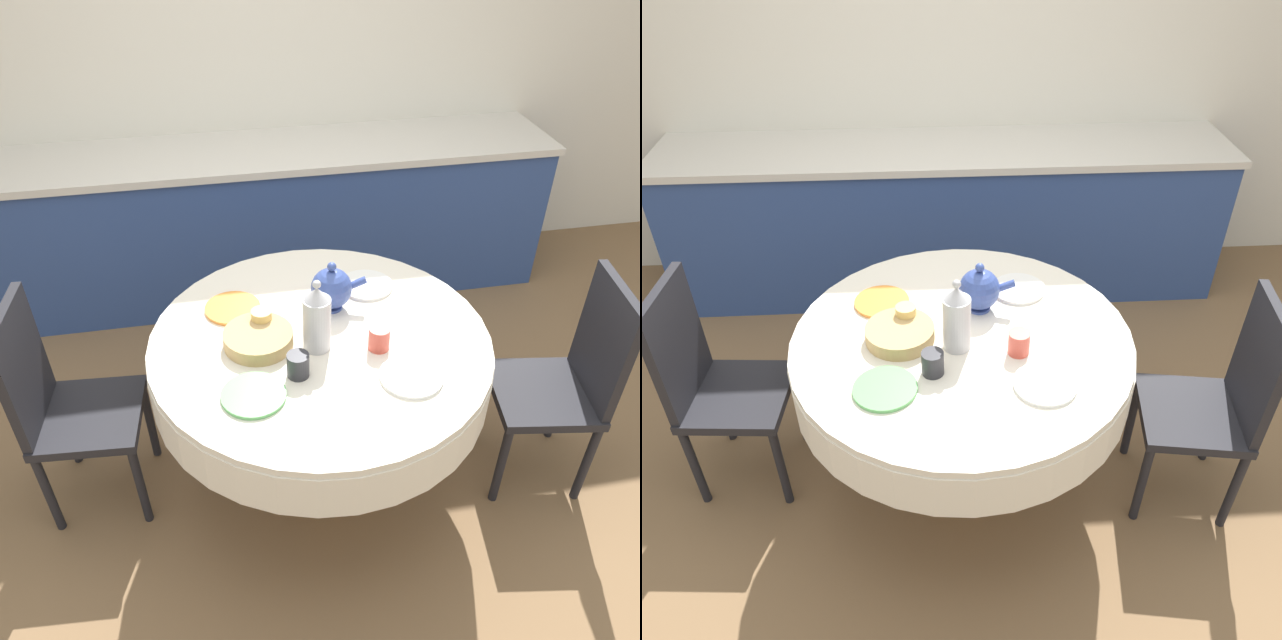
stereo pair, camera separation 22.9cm
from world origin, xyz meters
TOP-DOWN VIEW (x-y plane):
  - ground_plane at (0.00, 0.00)m, footprint 12.00×12.00m
  - wall_back at (0.00, 1.87)m, footprint 7.00×0.05m
  - kitchen_counter at (0.00, 1.53)m, footprint 3.24×0.64m
  - dining_table at (0.00, 0.00)m, footprint 1.29×1.29m
  - chair_left at (0.98, -0.16)m, footprint 0.46×0.46m
  - chair_right at (-0.99, 0.08)m, footprint 0.43×0.43m
  - plate_near_left at (-0.28, -0.27)m, footprint 0.22×0.22m
  - cup_near_left at (-0.11, -0.19)m, footprint 0.08×0.08m
  - plate_near_right at (0.27, -0.28)m, footprint 0.22×0.22m
  - cup_near_right at (0.20, -0.10)m, footprint 0.08×0.08m
  - plate_far_left at (-0.31, 0.24)m, footprint 0.22×0.22m
  - cup_far_left at (-0.21, 0.08)m, footprint 0.08×0.08m
  - plate_far_right at (0.25, 0.30)m, footprint 0.22×0.22m
  - cup_far_right at (0.07, 0.21)m, footprint 0.08×0.08m
  - coffee_carafe at (-0.02, -0.05)m, footprint 0.10×0.10m
  - teapot at (0.08, 0.18)m, footprint 0.22×0.16m
  - bread_basket at (-0.23, -0.00)m, footprint 0.26×0.26m

SIDE VIEW (x-z plane):
  - ground_plane at x=0.00m, z-range 0.00..0.00m
  - kitchen_counter at x=0.00m, z-range 0.00..0.90m
  - chair_left at x=0.98m, z-range 0.05..1.02m
  - chair_right at x=-0.99m, z-range 0.05..1.02m
  - dining_table at x=0.00m, z-range 0.26..1.02m
  - plate_near_left at x=-0.28m, z-range 0.76..0.78m
  - plate_near_right at x=0.27m, z-range 0.76..0.78m
  - plate_far_left at x=-0.31m, z-range 0.76..0.78m
  - plate_far_right at x=0.25m, z-range 0.76..0.78m
  - bread_basket at x=-0.23m, z-range 0.76..0.82m
  - cup_near_left at x=-0.11m, z-range 0.76..0.85m
  - cup_near_right at x=0.20m, z-range 0.76..0.85m
  - cup_far_left at x=-0.21m, z-range 0.76..0.85m
  - cup_far_right at x=0.07m, z-range 0.76..0.85m
  - teapot at x=0.08m, z-range 0.75..0.96m
  - coffee_carafe at x=-0.02m, z-range 0.75..1.04m
  - wall_back at x=0.00m, z-range 0.00..2.60m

